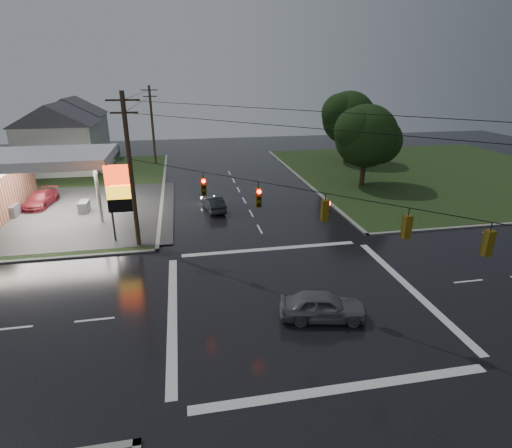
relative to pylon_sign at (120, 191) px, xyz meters
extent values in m
plane|color=black|center=(10.50, -10.50, -4.01)|extent=(120.00, 120.00, 0.00)
cube|color=black|center=(36.50, 15.50, -3.97)|extent=(36.00, 36.00, 0.08)
cube|color=#2D2D2D|center=(-9.50, 7.50, -3.92)|extent=(26.00, 18.00, 0.02)
cylinder|color=silver|center=(-2.50, 4.50, -1.51)|extent=(0.30, 0.30, 5.00)
cylinder|color=silver|center=(-2.50, 10.50, -1.51)|extent=(0.30, 0.30, 5.00)
cube|color=silver|center=(-7.50, 7.50, 1.19)|extent=(12.00, 8.00, 0.80)
cube|color=white|center=(-7.50, 7.50, 0.77)|extent=(11.40, 7.40, 0.04)
cube|color=#59595E|center=(-10.50, 7.50, -3.46)|extent=(0.80, 1.60, 1.10)
cube|color=#59595E|center=(-4.50, 7.50, -3.46)|extent=(0.80, 1.60, 1.10)
cylinder|color=#59595E|center=(-0.80, 0.00, -1.01)|extent=(0.16, 0.16, 6.00)
cylinder|color=#59595E|center=(0.80, 0.00, -1.01)|extent=(0.16, 0.16, 6.00)
cube|color=#F8320D|center=(0.00, 0.00, 1.19)|extent=(2.00, 0.35, 1.40)
cube|color=yellow|center=(0.00, 0.00, -0.11)|extent=(2.00, 0.35, 1.00)
cube|color=black|center=(0.00, 0.00, -1.11)|extent=(2.00, 0.35, 1.00)
cylinder|color=#382619|center=(1.00, -1.00, 1.49)|extent=(0.32, 0.32, 11.00)
cube|color=#382619|center=(1.00, -1.00, 6.39)|extent=(2.20, 0.12, 0.12)
cube|color=#382619|center=(1.00, -1.00, 5.59)|extent=(1.80, 0.12, 0.12)
cylinder|color=#382619|center=(1.00, 27.50, 1.24)|extent=(0.32, 0.32, 10.50)
cube|color=#382619|center=(1.00, 27.50, 5.89)|extent=(2.20, 0.12, 0.12)
cube|color=#382619|center=(1.00, 27.50, 5.09)|extent=(1.80, 0.12, 0.12)
cube|color=#59470C|center=(5.75, -5.75, 1.59)|extent=(0.34, 0.34, 1.10)
cylinder|color=#FF0C07|center=(5.75, -5.95, 1.97)|extent=(0.22, 0.08, 0.22)
cube|color=#59470C|center=(8.60, -8.60, 1.59)|extent=(0.34, 0.34, 1.10)
cylinder|color=#FF0C07|center=(8.60, -8.80, 1.97)|extent=(0.22, 0.08, 0.22)
cube|color=#59470C|center=(11.45, -11.45, 1.59)|extent=(0.34, 0.34, 1.10)
cylinder|color=#FF0C07|center=(11.65, -11.45, 1.97)|extent=(0.08, 0.22, 0.22)
cube|color=#59470C|center=(14.30, -14.30, 1.59)|extent=(0.34, 0.34, 1.10)
cylinder|color=#FF0C07|center=(14.30, -14.10, 1.97)|extent=(0.22, 0.08, 0.22)
cube|color=#59470C|center=(16.58, -16.58, 1.59)|extent=(0.34, 0.34, 1.10)
cylinder|color=#FF0C07|center=(16.58, -16.38, 1.97)|extent=(0.22, 0.08, 0.22)
cube|color=silver|center=(-10.50, 25.50, -1.01)|extent=(9.00, 8.00, 6.00)
cube|color=gray|center=(-5.20, 25.50, -3.61)|extent=(1.60, 4.80, 0.80)
cube|color=silver|center=(-11.50, 37.50, -1.01)|extent=(9.00, 8.00, 6.00)
cube|color=gray|center=(-6.20, 37.50, -3.61)|extent=(1.60, 4.80, 0.80)
cylinder|color=black|center=(24.50, 11.50, -1.49)|extent=(0.56, 0.56, 5.04)
sphere|color=black|center=(24.50, 11.50, 1.57)|extent=(6.80, 6.80, 6.80)
sphere|color=black|center=(26.20, 11.80, 0.94)|extent=(5.10, 5.10, 5.10)
sphere|color=black|center=(23.14, 11.10, 2.29)|extent=(4.76, 4.76, 4.76)
cylinder|color=black|center=(27.50, 23.50, -1.21)|extent=(0.56, 0.56, 5.60)
sphere|color=black|center=(27.50, 23.50, 2.19)|extent=(7.20, 7.20, 7.20)
sphere|color=black|center=(29.30, 23.80, 1.49)|extent=(5.40, 5.40, 5.40)
sphere|color=black|center=(26.06, 23.10, 2.99)|extent=(5.04, 5.04, 5.04)
imported|color=#22262A|center=(7.21, 5.99, -3.32)|extent=(2.07, 4.35, 1.38)
imported|color=slate|center=(11.26, -12.59, -3.25)|extent=(4.76, 2.67, 1.53)
imported|color=maroon|center=(-8.97, 10.27, -3.29)|extent=(2.62, 5.19, 1.45)
camera|label=1|loc=(4.51, -29.46, 8.12)|focal=28.00mm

